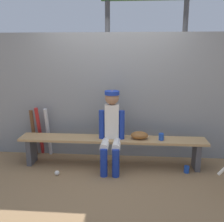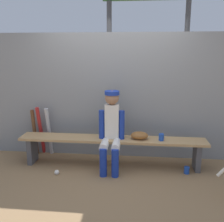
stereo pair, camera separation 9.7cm
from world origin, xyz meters
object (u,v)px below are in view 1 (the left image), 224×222
(dugout_bench, at_px, (112,144))
(scoreboard, at_px, (150,10))
(bat_aluminum_red, at_px, (40,131))
(player_seated, at_px, (111,128))
(bat_wood_dark, at_px, (34,133))
(baseball_glove, at_px, (139,135))
(bat_aluminum_silver, at_px, (48,132))
(cup_on_ground, at_px, (187,169))
(cup_on_bench, at_px, (161,137))
(baseball, at_px, (57,173))

(dugout_bench, height_order, scoreboard, scoreboard)
(bat_aluminum_red, bearing_deg, player_seated, -19.30)
(bat_aluminum_red, bearing_deg, dugout_bench, -14.96)
(bat_wood_dark, height_order, scoreboard, scoreboard)
(player_seated, xyz_separation_m, baseball_glove, (0.44, 0.11, -0.14))
(bat_aluminum_silver, xyz_separation_m, cup_on_ground, (2.35, -0.51, -0.39))
(bat_aluminum_red, bearing_deg, cup_on_bench, -10.47)
(bat_aluminum_red, bearing_deg, baseball, -55.83)
(dugout_bench, bearing_deg, cup_on_bench, -2.57)
(player_seated, height_order, bat_aluminum_red, player_seated)
(bat_aluminum_silver, bearing_deg, baseball, -64.39)
(bat_aluminum_silver, distance_m, baseball, 0.93)
(player_seated, xyz_separation_m, bat_wood_dark, (-1.43, 0.44, -0.26))
(baseball, xyz_separation_m, cup_on_ground, (1.99, 0.24, 0.02))
(bat_aluminum_silver, height_order, cup_on_bench, bat_aluminum_silver)
(bat_wood_dark, height_order, cup_on_ground, bat_wood_dark)
(bat_aluminum_silver, bearing_deg, cup_on_ground, -12.21)
(player_seated, relative_size, bat_wood_dark, 1.48)
(baseball_glove, bearing_deg, dugout_bench, 180.00)
(dugout_bench, bearing_deg, bat_aluminum_red, 165.04)
(baseball_glove, relative_size, baseball, 3.78)
(baseball, relative_size, cup_on_ground, 0.67)
(baseball_glove, distance_m, baseball, 1.41)
(bat_wood_dark, height_order, cup_on_bench, bat_wood_dark)
(player_seated, bearing_deg, scoreboard, 67.32)
(bat_wood_dark, xyz_separation_m, scoreboard, (2.05, 1.05, 2.20))
(baseball_glove, relative_size, bat_aluminum_silver, 0.32)
(player_seated, bearing_deg, dugout_bench, 88.14)
(bat_aluminum_silver, distance_m, cup_on_bench, 1.99)
(dugout_bench, height_order, player_seated, player_seated)
(cup_on_ground, height_order, scoreboard, scoreboard)
(baseball_glove, relative_size, bat_wood_dark, 0.33)
(player_seated, bearing_deg, bat_wood_dark, 162.90)
(bat_aluminum_silver, height_order, baseball, bat_aluminum_silver)
(bat_aluminum_silver, relative_size, bat_aluminum_red, 0.98)
(dugout_bench, distance_m, scoreboard, 2.70)
(baseball_glove, height_order, scoreboard, scoreboard)
(scoreboard, bearing_deg, baseball_glove, -97.36)
(baseball_glove, height_order, bat_aluminum_red, bat_aluminum_red)
(dugout_bench, height_order, cup_on_ground, dugout_bench)
(bat_aluminum_red, distance_m, baseball, 1.01)
(bat_wood_dark, relative_size, cup_on_ground, 7.68)
(bat_aluminum_red, xyz_separation_m, cup_on_bench, (2.11, -0.39, 0.08))
(scoreboard, bearing_deg, cup_on_ground, -70.07)
(baseball, height_order, cup_on_ground, cup_on_ground)
(dugout_bench, bearing_deg, scoreboard, 65.86)
(bat_wood_dark, bearing_deg, bat_aluminum_red, 12.75)
(dugout_bench, bearing_deg, baseball_glove, 0.00)
(cup_on_bench, height_order, scoreboard, scoreboard)
(player_seated, xyz_separation_m, bat_aluminum_red, (-1.33, 0.46, -0.23))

